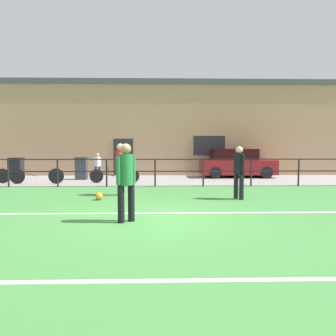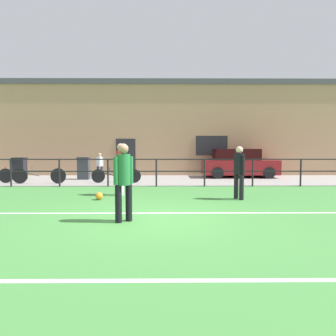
# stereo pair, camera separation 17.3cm
# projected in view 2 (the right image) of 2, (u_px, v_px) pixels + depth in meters

# --- Properties ---
(ground) EXTENTS (60.00, 44.00, 0.04)m
(ground) POSITION_uv_depth(u_px,v_px,m) (149.00, 220.00, 7.20)
(ground) COLOR #42843D
(field_line_touchline) EXTENTS (36.00, 0.11, 0.00)m
(field_line_touchline) POSITION_uv_depth(u_px,v_px,m) (150.00, 213.00, 7.87)
(field_line_touchline) COLOR white
(field_line_touchline) RESTS_ON ground
(field_line_hash) EXTENTS (36.00, 0.11, 0.00)m
(field_line_hash) POSITION_uv_depth(u_px,v_px,m) (135.00, 281.00, 3.89)
(field_line_hash) COLOR white
(field_line_hash) RESTS_ON ground
(pavement_strip) EXTENTS (48.00, 5.00, 0.02)m
(pavement_strip) POSITION_uv_depth(u_px,v_px,m) (158.00, 180.00, 15.68)
(pavement_strip) COLOR gray
(pavement_strip) RESTS_ON ground
(perimeter_fence) EXTENTS (36.07, 0.07, 1.15)m
(perimeter_fence) POSITION_uv_depth(u_px,v_px,m) (156.00, 168.00, 13.14)
(perimeter_fence) COLOR black
(perimeter_fence) RESTS_ON ground
(clubhouse_facade) EXTENTS (28.00, 2.56, 5.47)m
(clubhouse_facade) POSITION_uv_depth(u_px,v_px,m) (159.00, 129.00, 19.19)
(clubhouse_facade) COLOR tan
(clubhouse_facade) RESTS_ON ground
(player_goalkeeper) EXTENTS (0.29, 0.41, 1.66)m
(player_goalkeeper) POSITION_uv_depth(u_px,v_px,m) (239.00, 169.00, 9.89)
(player_goalkeeper) COLOR black
(player_goalkeeper) RESTS_ON ground
(player_striker) EXTENTS (0.40, 0.32, 1.71)m
(player_striker) POSITION_uv_depth(u_px,v_px,m) (123.00, 178.00, 6.90)
(player_striker) COLOR black
(player_striker) RESTS_ON ground
(player_winger) EXTENTS (0.31, 0.48, 1.75)m
(player_winger) POSITION_uv_depth(u_px,v_px,m) (121.00, 166.00, 10.73)
(player_winger) COLOR white
(player_winger) RESTS_ON ground
(soccer_ball_match) EXTENTS (0.23, 0.23, 0.23)m
(soccer_ball_match) POSITION_uv_depth(u_px,v_px,m) (99.00, 196.00, 9.84)
(soccer_ball_match) COLOR orange
(soccer_ball_match) RESTS_ON ground
(spectator_child) EXTENTS (0.36, 0.23, 1.30)m
(spectator_child) POSITION_uv_depth(u_px,v_px,m) (100.00, 164.00, 16.36)
(spectator_child) COLOR #232D4C
(spectator_child) RESTS_ON pavement_strip
(parked_car_red) EXTENTS (3.87, 1.94, 1.52)m
(parked_car_red) POSITION_uv_depth(u_px,v_px,m) (239.00, 164.00, 17.07)
(parked_car_red) COLOR maroon
(parked_car_red) RESTS_ON pavement_strip
(bicycle_parked_0) EXTENTS (2.24, 0.04, 0.72)m
(bicycle_parked_0) POSITION_uv_depth(u_px,v_px,m) (116.00, 176.00, 14.35)
(bicycle_parked_0) COLOR black
(bicycle_parked_0) RESTS_ON pavement_strip
(bicycle_parked_3) EXTENTS (2.38, 0.04, 0.77)m
(bicycle_parked_3) POSITION_uv_depth(u_px,v_px,m) (39.00, 176.00, 14.04)
(bicycle_parked_3) COLOR black
(bicycle_parked_3) RESTS_ON pavement_strip
(trash_bin_0) EXTENTS (0.58, 0.49, 1.11)m
(trash_bin_0) POSITION_uv_depth(u_px,v_px,m) (84.00, 168.00, 15.88)
(trash_bin_0) COLOR #33383D
(trash_bin_0) RESTS_ON pavement_strip
(trash_bin_1) EXTENTS (0.62, 0.52, 1.09)m
(trash_bin_1) POSITION_uv_depth(u_px,v_px,m) (20.00, 168.00, 15.83)
(trash_bin_1) COLOR black
(trash_bin_1) RESTS_ON pavement_strip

